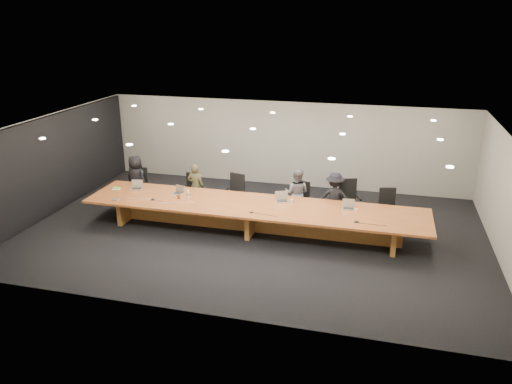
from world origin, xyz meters
TOP-DOWN VIEW (x-y plane):
  - ground at (0.00, 0.00)m, footprint 12.00×12.00m
  - back_wall at (0.00, 4.00)m, footprint 12.00×0.02m
  - left_wall_panel at (-5.94, 0.00)m, footprint 0.08×7.84m
  - conference_table at (0.00, 0.00)m, footprint 9.00×1.80m
  - chair_far_left at (-3.95, 1.30)m, footprint 0.63×0.63m
  - chair_left at (-2.28, 1.28)m, footprint 0.56×0.56m
  - chair_mid_left at (-0.91, 1.23)m, footprint 0.68×0.68m
  - chair_mid_right at (1.02, 1.19)m, footprint 0.64×0.64m
  - chair_right at (2.38, 1.34)m, footprint 0.77×0.77m
  - chair_far_right at (3.44, 1.19)m, footprint 0.68×0.68m
  - person_a at (-4.03, 1.28)m, footprint 0.79×0.61m
  - person_b at (-2.05, 1.15)m, footprint 0.50×0.33m
  - person_c at (0.93, 1.24)m, footprint 0.73×0.59m
  - person_d at (1.99, 1.18)m, footprint 0.96×0.61m
  - laptop_a at (-3.53, 0.35)m, footprint 0.36×0.30m
  - laptop_b at (-2.24, 0.28)m, footprint 0.34×0.28m
  - laptop_d at (0.69, 0.41)m, footprint 0.41×0.35m
  - laptop_e at (2.44, 0.32)m, footprint 0.33×0.25m
  - water_bottle at (-1.82, 0.01)m, footprint 0.09×0.09m
  - amber_mug at (-2.06, -0.07)m, footprint 0.11×0.11m
  - paper_cup_near at (0.95, 0.43)m, footprint 0.08×0.08m
  - paper_cup_far at (2.65, 0.21)m, footprint 0.07×0.07m
  - notepad at (-4.09, 0.21)m, footprint 0.26×0.23m
  - lime_gadget at (-4.10, 0.22)m, footprint 0.19×0.11m
  - av_box at (-3.65, -0.60)m, footprint 0.19×0.15m
  - mic_left at (-2.70, -0.33)m, footprint 0.14×0.14m
  - mic_center at (0.10, -0.54)m, footprint 0.14×0.14m
  - mic_right at (2.70, -0.48)m, footprint 0.13×0.13m

SIDE VIEW (x-z plane):
  - ground at x=0.00m, z-range 0.00..0.00m
  - chair_left at x=-2.28m, z-range 0.00..1.01m
  - chair_far_left at x=-3.95m, z-range 0.00..1.03m
  - conference_table at x=0.00m, z-range 0.15..0.90m
  - chair_mid_right at x=1.02m, z-range 0.00..1.07m
  - chair_far_right at x=3.44m, z-range 0.00..1.07m
  - chair_mid_left at x=-0.91m, z-range 0.00..1.12m
  - chair_right at x=2.38m, z-range 0.00..1.19m
  - person_b at x=-2.05m, z-range 0.00..1.37m
  - person_d at x=1.99m, z-range 0.00..1.42m
  - person_c at x=0.93m, z-range 0.00..1.43m
  - person_a at x=-4.03m, z-range 0.00..1.45m
  - notepad at x=-4.09m, z-range 0.75..0.76m
  - av_box at x=-3.65m, z-range 0.75..0.78m
  - mic_center at x=0.10m, z-range 0.75..0.78m
  - mic_right at x=2.70m, z-range 0.75..0.78m
  - mic_left at x=-2.70m, z-range 0.75..0.78m
  - lime_gadget at x=-4.10m, z-range 0.76..0.79m
  - paper_cup_far at x=2.65m, z-range 0.75..0.83m
  - paper_cup_near at x=0.95m, z-range 0.75..0.83m
  - amber_mug at x=-2.06m, z-range 0.75..0.86m
  - water_bottle at x=-1.82m, z-range 0.75..0.98m
  - laptop_b at x=-2.24m, z-range 0.75..0.98m
  - laptop_e at x=2.44m, z-range 0.75..1.00m
  - laptop_a at x=-3.53m, z-range 0.75..1.00m
  - laptop_d at x=0.69m, z-range 0.75..1.02m
  - left_wall_panel at x=-5.94m, z-range 0.00..2.74m
  - back_wall at x=0.00m, z-range 0.00..2.80m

